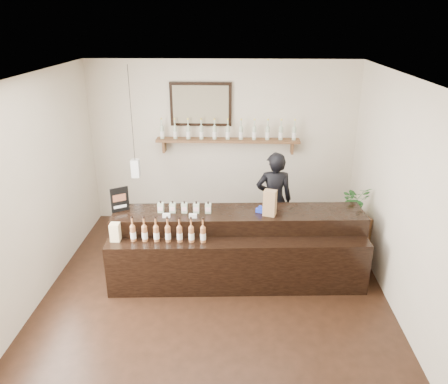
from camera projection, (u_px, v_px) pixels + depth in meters
name	position (u px, v px, depth m)	size (l,w,h in m)	color
ground	(214.00, 300.00, 5.67)	(5.00, 5.00, 0.00)	black
room_shell	(213.00, 177.00, 5.03)	(5.00, 5.00, 5.00)	beige
back_wall_decor	(212.00, 125.00, 7.21)	(2.66, 0.96, 1.69)	brown
counter	(238.00, 249.00, 6.02)	(3.45, 1.10, 1.12)	black
promo_sign	(120.00, 200.00, 5.89)	(0.22, 0.15, 0.35)	black
paper_bag	(270.00, 203.00, 5.77)	(0.19, 0.17, 0.35)	#9D7A4C
tape_dispenser	(260.00, 210.00, 5.90)	(0.13, 0.08, 0.10)	#1B32C1
side_cabinet	(351.00, 235.00, 6.58)	(0.48, 0.57, 0.71)	brown
potted_plant	(355.00, 200.00, 6.37)	(0.40, 0.35, 0.44)	#296428
shopkeeper	(274.00, 194.00, 6.75)	(0.64, 0.42, 1.75)	black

